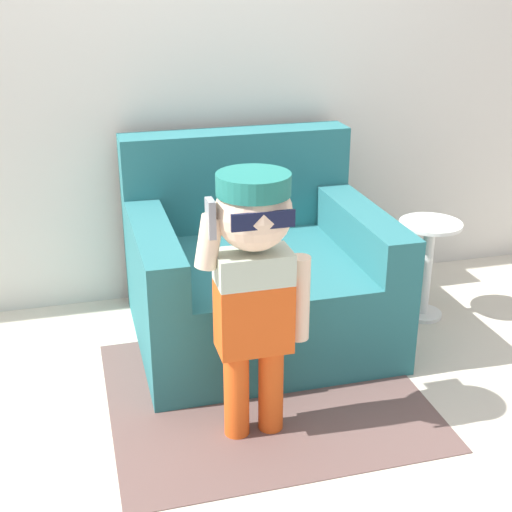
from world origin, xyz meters
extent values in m
plane|color=beige|center=(0.00, 0.00, 0.00)|extent=(10.00, 10.00, 0.00)
cube|color=silver|center=(0.00, 0.79, 1.30)|extent=(10.00, 0.05, 2.60)
cube|color=#286B70|center=(0.17, 0.18, 0.21)|extent=(1.13, 1.03, 0.42)
cube|color=#286B70|center=(0.17, 0.60, 0.67)|extent=(1.13, 0.19, 0.49)
cube|color=#286B70|center=(-0.31, 0.08, 0.52)|extent=(0.17, 0.84, 0.20)
cube|color=#286B70|center=(0.65, 0.08, 0.52)|extent=(0.17, 0.84, 0.20)
cylinder|color=#E05119|center=(-0.11, -0.55, 0.18)|extent=(0.10, 0.10, 0.36)
cylinder|color=#E05119|center=(0.03, -0.55, 0.18)|extent=(0.10, 0.10, 0.36)
cube|color=#E05119|center=(-0.04, -0.55, 0.50)|extent=(0.27, 0.15, 0.27)
cube|color=#B7C6B2|center=(-0.04, -0.55, 0.69)|extent=(0.27, 0.15, 0.11)
sphere|color=beige|center=(-0.04, -0.55, 0.89)|extent=(0.27, 0.27, 0.27)
cylinder|color=#1E7066|center=(-0.04, -0.55, 0.99)|extent=(0.25, 0.25, 0.07)
cube|color=#1E7066|center=(-0.04, -0.42, 0.96)|extent=(0.15, 0.12, 0.01)
cube|color=#0F1433|center=(-0.04, -0.67, 0.90)|extent=(0.21, 0.01, 0.06)
cylinder|color=beige|center=(0.13, -0.55, 0.54)|extent=(0.08, 0.08, 0.32)
cylinder|color=beige|center=(-0.20, -0.55, 0.80)|extent=(0.11, 0.08, 0.19)
cube|color=gray|center=(-0.19, -0.57, 0.89)|extent=(0.02, 0.07, 0.13)
cylinder|color=white|center=(1.04, 0.17, 0.01)|extent=(0.20, 0.20, 0.02)
cylinder|color=white|center=(1.04, 0.17, 0.24)|extent=(0.05, 0.05, 0.49)
cylinder|color=white|center=(1.04, 0.17, 0.50)|extent=(0.30, 0.30, 0.02)
cube|color=brown|center=(0.06, -0.31, 0.00)|extent=(1.27, 1.15, 0.01)
camera|label=1|loc=(-0.63, -2.75, 1.67)|focal=50.00mm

